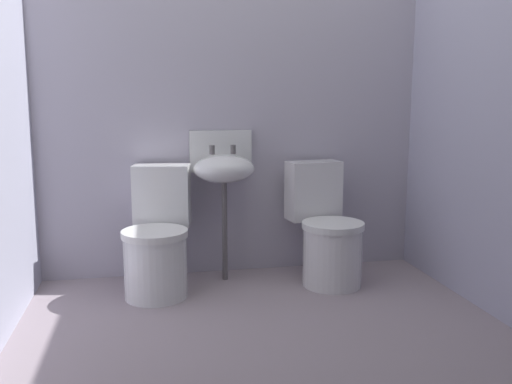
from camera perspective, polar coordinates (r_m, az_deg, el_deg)
name	(u,v)px	position (r m, az deg, el deg)	size (l,w,h in m)	color
ground_plane	(266,341)	(2.96, 1.05, -15.18)	(2.99, 2.58, 0.08)	gray
wall_back	(232,105)	(3.81, -2.53, 8.97)	(2.99, 0.10, 2.31)	#AFA9BA
wall_right	(503,107)	(3.33, 24.27, 8.01)	(0.10, 2.38, 2.31)	#A8A7C0
toilet_left	(158,242)	(3.48, -10.17, -5.15)	(0.49, 0.65, 0.78)	silver
toilet_right	(327,234)	(3.66, 7.33, -4.34)	(0.46, 0.64, 0.78)	silver
sink	(223,168)	(3.61, -3.39, 2.54)	(0.42, 0.35, 0.99)	#5D585B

